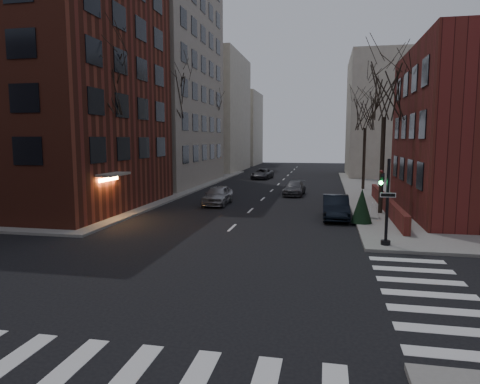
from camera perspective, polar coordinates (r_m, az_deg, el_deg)
name	(u,v)px	position (r m, az deg, el deg)	size (l,w,h in m)	color
ground	(145,309)	(13.53, -12.53, -15.00)	(160.00, 160.00, 0.00)	black
sidewalk_far_left	(13,184)	(53.95, -27.99, 0.98)	(44.00, 44.00, 0.15)	gray
building_left_brick	(35,84)	(34.98, -25.64, 12.90)	(15.00, 15.00, 18.00)	maroon
building_left_tan	(125,58)	(51.34, -15.05, 16.91)	(18.00, 18.00, 28.00)	gray
low_wall_right	(386,203)	(31.01, 18.91, -1.44)	(0.35, 16.00, 1.00)	maroon
building_distant_la	(198,114)	(69.54, -5.56, 10.33)	(14.00, 16.00, 18.00)	beige
building_distant_ra	(402,117)	(62.27, 20.76, 9.37)	(14.00, 14.00, 16.00)	beige
building_distant_lb	(233,129)	(85.41, -0.88, 8.42)	(10.00, 12.00, 14.00)	beige
traffic_signal	(386,207)	(20.84, 18.85, -1.96)	(0.76, 0.44, 4.00)	black
tree_left_a	(103,84)	(29.22, -17.80, 13.49)	(4.18, 4.18, 10.26)	#2D231C
tree_left_b	(170,96)	(40.14, -9.26, 12.54)	(4.40, 4.40, 10.80)	#2D231C
tree_left_c	(211,114)	(53.38, -3.85, 10.29)	(3.96, 3.96, 9.72)	#2D231C
tree_right_a	(385,92)	(29.79, 18.77, 12.47)	(3.96, 3.96, 9.72)	#2D231C
tree_right_b	(366,112)	(43.64, 16.41, 10.15)	(3.74, 3.74, 9.18)	#2D231C
streetlamp_near	(161,149)	(36.02, -10.47, 5.69)	(0.36, 0.36, 6.28)	black
streetlamp_far	(220,145)	(55.08, -2.66, 6.25)	(0.36, 0.36, 6.28)	black
parked_sedan	(336,207)	(27.75, 12.64, -1.99)	(1.58, 4.53, 1.49)	black
car_lane_silver	(218,195)	(32.96, -2.99, -0.41)	(1.76, 4.39, 1.49)	#939498
car_lane_gray	(294,188)	(38.78, 7.26, 0.49)	(1.74, 4.28, 1.24)	#3F4044
car_lane_far	(262,174)	(54.29, 2.97, 2.44)	(2.12, 4.60, 1.28)	#434348
sandwich_board	(374,210)	(27.89, 17.41, -2.33)	(0.43, 0.61, 0.98)	white
evergreen_shrub	(362,206)	(26.03, 15.93, -1.76)	(1.21, 1.21, 2.02)	black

